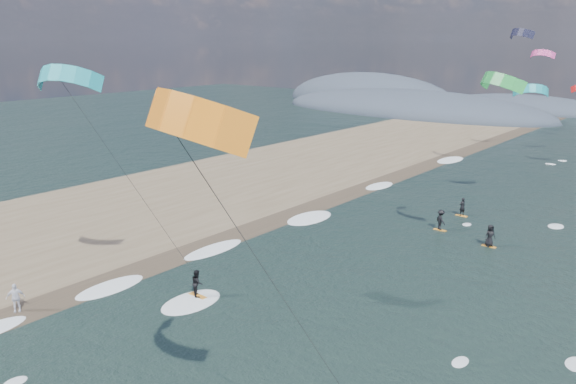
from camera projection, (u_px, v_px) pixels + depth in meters
The scene contains 9 objects.
sand_strip at pixel (65, 230), 47.58m from camera, with size 26.00×240.00×0.00m, color brown.
wet_sand_strip at pixel (152, 266), 40.15m from camera, with size 3.00×240.00×0.00m, color #382D23.
coastal_hills at pixel (406, 107), 132.84m from camera, with size 80.00×41.00×15.00m.
kitesurfer_near_a at pixel (212, 201), 15.73m from camera, with size 7.91×8.78×14.95m.
kitesurfer_near_b at pixel (103, 149), 31.11m from camera, with size 7.17×8.84×14.95m.
far_kitesurfers at pixel (460, 222), 46.81m from camera, with size 6.00×7.01×1.81m.
bg_kite_field at pixel (564, 70), 65.17m from camera, with size 13.54×66.98×9.63m.
shoreline_surf at pixel (213, 251), 42.92m from camera, with size 2.40×79.40×0.11m.
beach_walker at pixel (15, 298), 33.23m from camera, with size 1.04×0.43×1.77m, color silver.
Camera 1 is at (19.42, -12.37, 15.71)m, focal length 35.00 mm.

